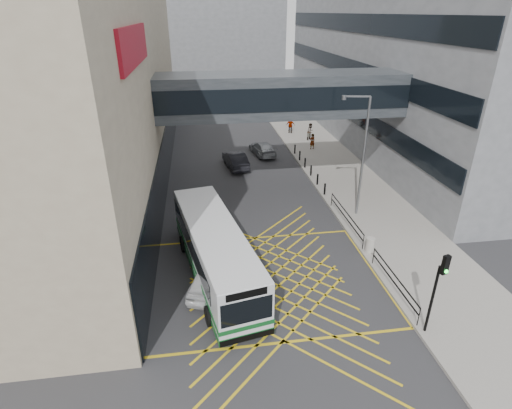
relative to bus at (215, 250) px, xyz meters
name	(u,v)px	position (x,y,z in m)	size (l,w,h in m)	color
ground	(267,280)	(2.67, -0.90, -1.62)	(120.00, 120.00, 0.00)	#333335
building_right	(456,43)	(26.65, 23.10, 8.38)	(24.09, 44.00, 20.00)	slate
building_far	(199,36)	(0.67, 59.10, 7.38)	(28.00, 16.00, 18.00)	slate
skybridge	(281,95)	(5.67, 11.10, 5.88)	(20.00, 4.10, 3.00)	#34393E
pavement	(337,171)	(11.67, 14.10, -1.54)	(6.00, 54.00, 0.16)	gray
box_junction	(267,280)	(2.67, -0.90, -1.62)	(12.00, 9.00, 0.01)	gold
bus	(215,250)	(0.00, 0.00, 0.00)	(4.52, 11.07, 3.03)	silver
car_white	(213,275)	(-0.20, -1.06, -0.88)	(1.91, 4.66, 1.48)	silver
car_dark	(235,160)	(2.70, 16.47, -0.89)	(1.84, 4.70, 1.47)	black
car_silver	(263,148)	(5.75, 19.72, -0.94)	(1.84, 4.36, 1.36)	#9DA1A5
traffic_light	(438,283)	(9.03, -5.85, 1.19)	(0.32, 0.49, 4.08)	black
street_lamp	(361,150)	(10.00, 5.68, 3.18)	(1.85, 0.55, 8.15)	slate
litter_bin	(370,245)	(9.12, 0.82, -1.02)	(0.52, 0.52, 0.89)	#ADA89E
kerb_railings	(365,241)	(8.82, 0.88, -0.74)	(0.05, 12.54, 1.00)	black
bollards	(308,167)	(8.92, 14.10, -1.01)	(0.14, 10.14, 0.90)	black
pedestrian_a	(312,141)	(11.00, 20.27, -0.66)	(0.63, 0.45, 1.60)	gray
pedestrian_b	(311,132)	(11.70, 23.52, -0.55)	(0.89, 0.52, 1.82)	gray
pedestrian_c	(290,126)	(10.12, 26.49, -0.59)	(1.04, 0.50, 1.75)	gray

